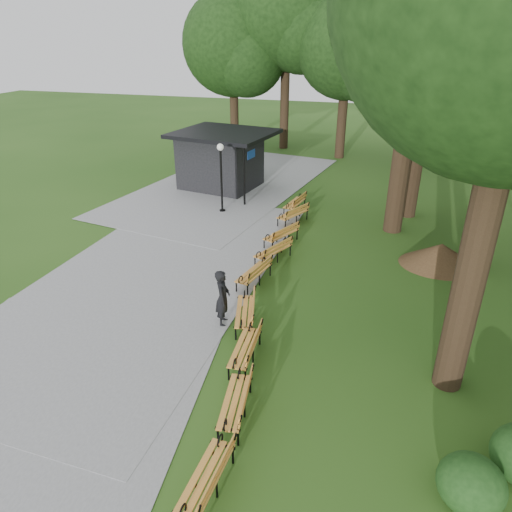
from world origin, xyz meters
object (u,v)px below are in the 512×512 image
(lamp_post, at_px, (221,164))
(bench_0, at_px, (206,478))
(bench_1, at_px, (235,401))
(bench_6, at_px, (281,234))
(dirt_mound, at_px, (440,255))
(bench_5, at_px, (273,251))
(bench_2, at_px, (245,348))
(bench_7, at_px, (293,214))
(lawn_tree_2, at_px, (423,8))
(bench_3, at_px, (245,311))
(bench_4, at_px, (254,273))
(bench_8, at_px, (295,203))
(lawn_tree_4, at_px, (435,31))
(person, at_px, (223,298))
(kiosk, at_px, (220,159))

(lamp_post, height_order, bench_0, lamp_post)
(bench_1, xyz_separation_m, bench_6, (-1.19, 9.67, 0.00))
(dirt_mound, distance_m, bench_1, 10.69)
(lamp_post, xyz_separation_m, bench_5, (3.71, -4.57, -1.95))
(bench_2, bearing_deg, bench_7, -178.08)
(lamp_post, distance_m, lawn_tree_2, 10.30)
(bench_3, relative_size, bench_4, 1.00)
(lamp_post, distance_m, bench_8, 4.05)
(lawn_tree_2, bearing_deg, bench_2, -108.94)
(bench_7, height_order, lawn_tree_4, lawn_tree_4)
(bench_1, relative_size, bench_4, 1.00)
(bench_4, xyz_separation_m, bench_5, (0.21, 1.93, 0.00))
(lamp_post, bearing_deg, bench_6, -38.92)
(person, xyz_separation_m, bench_1, (1.53, -3.49, -0.46))
(bench_5, bearing_deg, lawn_tree_2, 159.58)
(bench_7, bearing_deg, bench_8, -146.05)
(bench_2, bearing_deg, bench_3, -165.40)
(bench_8, bearing_deg, bench_6, 13.66)
(bench_5, xyz_separation_m, lawn_tree_2, (4.36, 4.45, 8.33))
(lamp_post, height_order, lawn_tree_2, lawn_tree_2)
(bench_4, bearing_deg, lamp_post, -138.60)
(kiosk, relative_size, bench_6, 2.66)
(person, xyz_separation_m, bench_4, (0.20, 2.61, -0.46))
(bench_3, xyz_separation_m, bench_7, (-0.31, 8.46, 0.00))
(person, relative_size, bench_8, 0.95)
(kiosk, relative_size, bench_8, 2.66)
(bench_2, bearing_deg, bench_0, 3.83)
(bench_0, bearing_deg, bench_7, -171.49)
(dirt_mound, bearing_deg, bench_1, -118.07)
(person, height_order, bench_5, person)
(lawn_tree_4, bearing_deg, bench_5, -127.32)
(kiosk, xyz_separation_m, lawn_tree_4, (10.16, -1.80, 6.43))
(bench_3, bearing_deg, bench_5, 168.70)
(lawn_tree_2, xyz_separation_m, lawn_tree_4, (0.65, 2.14, -0.76))
(bench_4, xyz_separation_m, bench_6, (0.14, 3.56, 0.00))
(bench_2, height_order, bench_8, same)
(lamp_post, bearing_deg, kiosk, 110.62)
(bench_5, bearing_deg, kiosk, -124.41)
(lamp_post, distance_m, lawn_tree_4, 10.58)
(bench_5, xyz_separation_m, lawn_tree_4, (5.02, 6.58, 7.57))
(bench_6, height_order, lawn_tree_4, lawn_tree_4)
(bench_0, xyz_separation_m, lawn_tree_4, (3.80, 16.68, 7.57))
(bench_5, bearing_deg, lamp_post, -116.88)
(kiosk, bearing_deg, lamp_post, -59.33)
(person, distance_m, lawn_tree_2, 12.87)
(lamp_post, height_order, bench_6, lamp_post)
(bench_6, bearing_deg, lawn_tree_2, 148.13)
(dirt_mound, xyz_separation_m, bench_5, (-6.15, -1.39, -0.01))
(person, distance_m, bench_7, 8.64)
(bench_8, distance_m, lawn_tree_2, 9.62)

